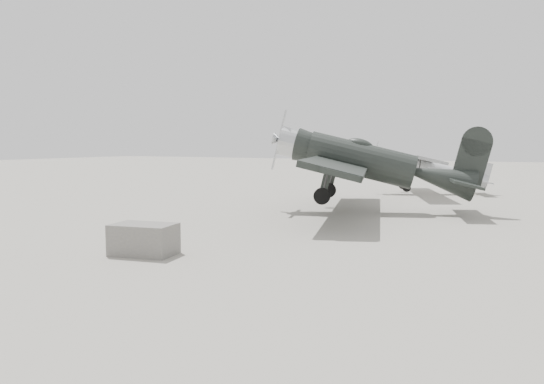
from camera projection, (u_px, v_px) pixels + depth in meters
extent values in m
plane|color=gray|center=(268.00, 244.00, 16.62)|extent=(160.00, 160.00, 0.00)
cylinder|color=black|center=(361.00, 161.00, 24.00)|extent=(5.02, 2.79, 1.52)
cone|color=black|center=(444.00, 160.00, 23.28)|extent=(3.11, 2.14, 1.41)
cylinder|color=#B7BABD|center=(289.00, 160.00, 24.66)|extent=(1.32, 1.57, 1.35)
cone|color=#B7BABD|center=(275.00, 160.00, 24.79)|extent=(0.54, 0.69, 0.61)
cube|color=#B7BABD|center=(277.00, 160.00, 24.78)|extent=(0.12, 0.21, 2.83)
ellipsoid|color=black|center=(356.00, 146.00, 23.98)|extent=(1.36, 1.04, 0.50)
cube|color=black|center=(344.00, 169.00, 24.19)|extent=(5.82, 13.18, 0.24)
cube|color=black|center=(464.00, 159.00, 23.10)|extent=(2.42, 4.72, 0.11)
cube|color=black|center=(469.00, 138.00, 22.98)|extent=(1.28, 0.47, 1.96)
cylinder|color=black|center=(331.00, 205.00, 22.98)|extent=(0.76, 0.37, 0.74)
cylinder|color=black|center=(337.00, 198.00, 25.85)|extent=(0.76, 0.37, 0.74)
cylinder|color=#333333|center=(331.00, 188.00, 22.91)|extent=(0.15, 0.15, 1.52)
cylinder|color=#333333|center=(337.00, 183.00, 25.78)|extent=(0.15, 0.15, 1.52)
cylinder|color=black|center=(471.00, 171.00, 23.10)|extent=(0.25, 0.15, 0.24)
cylinder|color=#AAADB0|center=(421.00, 168.00, 32.66)|extent=(4.70, 2.58, 0.99)
cone|color=#AAADB0|center=(474.00, 168.00, 32.29)|extent=(1.83, 1.41, 0.90)
cone|color=#AAADB0|center=(379.00, 168.00, 32.97)|extent=(0.83, 1.06, 0.93)
cube|color=#AAADB0|center=(373.00, 167.00, 33.01)|extent=(0.09, 0.13, 1.97)
cube|color=#AAADB0|center=(416.00, 159.00, 32.66)|extent=(5.10, 9.82, 0.16)
cube|color=#AAADB0|center=(482.00, 167.00, 32.24)|extent=(1.84, 3.13, 0.07)
cube|color=#AAADB0|center=(484.00, 158.00, 32.17)|extent=(0.78, 0.35, 1.16)
cylinder|color=black|center=(411.00, 191.00, 31.90)|extent=(0.51, 0.30, 0.50)
cylinder|color=black|center=(407.00, 188.00, 33.85)|extent=(0.51, 0.30, 0.50)
cylinder|color=#333333|center=(412.00, 183.00, 31.85)|extent=(0.10, 0.10, 1.08)
cylinder|color=#333333|center=(407.00, 180.00, 33.80)|extent=(0.10, 0.10, 1.08)
cylinder|color=black|center=(485.00, 173.00, 32.25)|extent=(0.17, 0.12, 0.16)
cube|color=slate|center=(144.00, 239.00, 14.96)|extent=(1.92, 1.39, 0.88)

